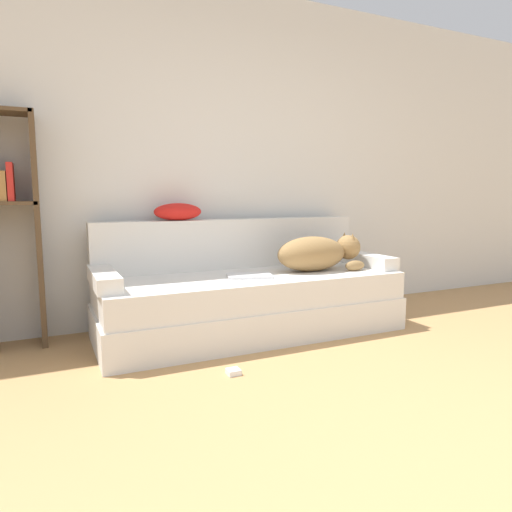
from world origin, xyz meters
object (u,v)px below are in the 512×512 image
(dog, at_px, (318,253))
(laptop, at_px, (250,276))
(throw_pillow, at_px, (178,212))
(power_adapter, at_px, (233,372))
(bookshelf, at_px, (10,217))
(couch, at_px, (251,304))

(dog, bearing_deg, laptop, -177.03)
(dog, distance_m, throw_pillow, 1.13)
(throw_pillow, bearing_deg, laptop, -50.36)
(power_adapter, bearing_deg, laptop, 58.21)
(laptop, bearing_deg, dog, 19.48)
(laptop, bearing_deg, throw_pillow, 146.14)
(bookshelf, distance_m, power_adapter, 1.81)
(couch, distance_m, laptop, 0.26)
(dog, distance_m, laptop, 0.62)
(couch, bearing_deg, laptop, -118.18)
(laptop, bearing_deg, power_adapter, -105.28)
(throw_pillow, distance_m, power_adapter, 1.41)
(couch, xyz_separation_m, laptop, (-0.05, -0.10, 0.24))
(laptop, height_order, bookshelf, bookshelf)
(throw_pillow, relative_size, power_adapter, 4.95)
(dog, distance_m, power_adapter, 1.31)
(couch, bearing_deg, power_adapter, -121.32)
(bookshelf, bearing_deg, throw_pillow, -0.30)
(dog, bearing_deg, couch, 173.37)
(throw_pillow, distance_m, bookshelf, 1.14)
(laptop, height_order, power_adapter, laptop)
(laptop, distance_m, throw_pillow, 0.76)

